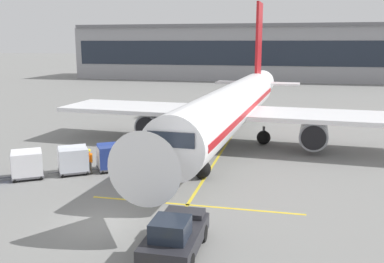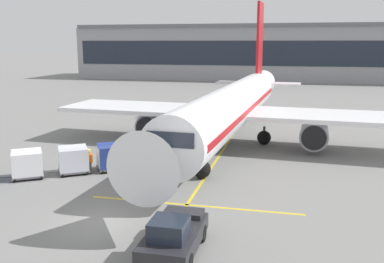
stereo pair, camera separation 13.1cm
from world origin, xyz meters
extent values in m
plane|color=slate|center=(0.00, 0.00, 0.00)|extent=(600.00, 600.00, 0.00)
cylinder|color=white|center=(4.01, 17.41, 3.42)|extent=(5.48, 31.06, 3.63)
cube|color=red|center=(4.01, 17.41, 3.42)|extent=(5.44, 29.83, 0.44)
cone|color=white|center=(2.97, 0.17, 3.42)|extent=(3.66, 3.83, 3.45)
cone|color=white|center=(5.11, 35.73, 3.69)|extent=(3.43, 5.99, 3.09)
cube|color=white|center=(-4.00, 18.66, 2.87)|extent=(15.02, 7.05, 0.36)
cylinder|color=#93969E|center=(-2.92, 17.98, 1.57)|extent=(2.49, 4.14, 2.25)
cylinder|color=black|center=(-3.05, 15.92, 1.57)|extent=(1.92, 0.23, 1.91)
cube|color=white|center=(12.10, 17.70, 2.87)|extent=(15.02, 7.05, 0.36)
cylinder|color=#93969E|center=(10.96, 17.15, 1.57)|extent=(2.49, 4.14, 2.25)
cylinder|color=black|center=(10.83, 15.09, 1.57)|extent=(1.92, 0.23, 1.91)
cube|color=red|center=(5.02, 34.28, 8.78)|extent=(0.50, 3.72, 9.27)
cube|color=white|center=(5.00, 33.99, 3.96)|extent=(10.11, 3.06, 0.20)
cube|color=#1E2633|center=(3.13, 2.71, 3.96)|extent=(2.64, 1.78, 0.80)
cylinder|color=#47474C|center=(3.45, 8.16, 1.11)|extent=(0.22, 0.22, 0.99)
sphere|color=black|center=(3.45, 8.16, 0.61)|extent=(1.22, 1.22, 1.22)
cylinder|color=#47474C|center=(1.38, 19.11, 1.11)|extent=(0.22, 0.22, 0.99)
sphere|color=black|center=(1.38, 19.11, 0.61)|extent=(1.22, 1.22, 1.22)
cylinder|color=#47474C|center=(6.82, 18.79, 1.11)|extent=(0.22, 0.22, 0.99)
sphere|color=black|center=(6.82, 18.79, 0.61)|extent=(1.22, 1.22, 1.22)
cube|color=silver|center=(-0.71, 11.01, 0.50)|extent=(3.75, 3.07, 0.44)
cube|color=black|center=(-1.70, 10.86, 1.07)|extent=(0.80, 0.78, 0.70)
cylinder|color=#333338|center=(-1.11, 11.20, 1.12)|extent=(0.08, 0.08, 0.80)
cube|color=silver|center=(0.33, 11.60, 1.76)|extent=(4.64, 3.17, 2.22)
cube|color=black|center=(0.33, 11.60, 1.85)|extent=(4.45, 2.98, 2.07)
cube|color=#333338|center=(0.54, 11.22, 1.88)|extent=(4.17, 2.41, 2.26)
cube|color=#333338|center=(0.11, 11.99, 1.88)|extent=(4.17, 2.41, 2.26)
cylinder|color=black|center=(0.69, 10.96, 0.28)|extent=(0.59, 0.45, 0.56)
cylinder|color=black|center=(-0.04, 12.24, 0.28)|extent=(0.59, 0.45, 0.56)
cylinder|color=black|center=(-1.38, 9.79, 0.28)|extent=(0.59, 0.45, 0.56)
cylinder|color=black|center=(-2.11, 11.07, 0.28)|extent=(0.59, 0.45, 0.56)
cube|color=#515156|center=(-3.04, 8.50, 0.21)|extent=(2.55, 2.44, 0.12)
cylinder|color=#4C4C51|center=(-4.16, 7.75, 0.20)|extent=(0.62, 0.45, 0.07)
cube|color=navy|center=(-3.04, 8.50, 1.02)|extent=(2.41, 2.30, 1.50)
cube|color=navy|center=(-3.27, 8.84, 1.54)|extent=(2.00, 1.71, 0.74)
cube|color=silver|center=(-3.84, 7.96, 1.02)|extent=(0.82, 1.21, 1.38)
sphere|color=black|center=(-4.08, 8.62, 0.15)|extent=(0.30, 0.30, 0.30)
sphere|color=black|center=(-3.33, 7.49, 0.15)|extent=(0.30, 0.30, 0.30)
sphere|color=black|center=(-2.75, 9.51, 0.15)|extent=(0.30, 0.30, 0.30)
sphere|color=black|center=(-2.00, 8.38, 0.15)|extent=(0.30, 0.30, 0.30)
cube|color=#515156|center=(-5.28, 7.17, 0.21)|extent=(2.55, 2.44, 0.12)
cylinder|color=#4C4C51|center=(-6.40, 6.42, 0.20)|extent=(0.62, 0.45, 0.07)
cube|color=silver|center=(-5.28, 7.17, 1.02)|extent=(2.41, 2.30, 1.50)
cube|color=silver|center=(-5.51, 7.51, 1.54)|extent=(2.00, 1.71, 0.74)
cube|color=silver|center=(-6.08, 6.63, 1.02)|extent=(0.82, 1.21, 1.38)
sphere|color=black|center=(-6.32, 7.29, 0.15)|extent=(0.30, 0.30, 0.30)
sphere|color=black|center=(-5.57, 6.16, 0.15)|extent=(0.30, 0.30, 0.30)
sphere|color=black|center=(-4.99, 8.18, 0.15)|extent=(0.30, 0.30, 0.30)
sphere|color=black|center=(-4.24, 7.05, 0.15)|extent=(0.30, 0.30, 0.30)
cube|color=#515156|center=(-7.73, 5.54, 0.21)|extent=(2.55, 2.44, 0.12)
cylinder|color=#4C4C51|center=(-8.86, 4.79, 0.20)|extent=(0.62, 0.45, 0.07)
cube|color=silver|center=(-7.73, 5.54, 1.02)|extent=(2.41, 2.30, 1.50)
cube|color=silver|center=(-7.96, 5.88, 1.54)|extent=(2.00, 1.71, 0.74)
cube|color=silver|center=(-8.54, 5.00, 1.02)|extent=(0.82, 1.21, 1.38)
sphere|color=black|center=(-8.78, 5.66, 0.15)|extent=(0.30, 0.30, 0.30)
sphere|color=black|center=(-8.02, 4.53, 0.15)|extent=(0.30, 0.30, 0.30)
sphere|color=black|center=(-7.45, 6.55, 0.15)|extent=(0.30, 0.30, 0.30)
sphere|color=black|center=(-6.69, 5.42, 0.15)|extent=(0.30, 0.30, 0.30)
cube|color=#232328|center=(4.42, -2.21, 0.68)|extent=(2.10, 4.40, 0.70)
cube|color=#1E2633|center=(4.42, -2.98, 1.43)|extent=(1.47, 1.54, 0.80)
cube|color=#28282D|center=(4.42, -0.56, 1.15)|extent=(1.79, 0.97, 0.24)
cylinder|color=black|center=(5.35, -0.84, 0.38)|extent=(0.28, 0.76, 0.76)
cylinder|color=black|center=(3.50, -0.84, 0.38)|extent=(0.28, 0.76, 0.76)
cylinder|color=black|center=(5.34, -3.57, 0.38)|extent=(0.28, 0.76, 0.76)
cylinder|color=black|center=(3.50, -3.57, 0.38)|extent=(0.28, 0.76, 0.76)
cylinder|color=#514C42|center=(-4.30, 7.45, 0.43)|extent=(0.15, 0.15, 0.86)
cylinder|color=#514C42|center=(-4.14, 7.38, 0.43)|extent=(0.15, 0.15, 0.86)
cube|color=orange|center=(-4.22, 7.41, 1.15)|extent=(0.44, 0.37, 0.58)
cube|color=white|center=(-4.17, 7.53, 1.15)|extent=(0.32, 0.14, 0.08)
sphere|color=tan|center=(-4.22, 7.41, 1.56)|extent=(0.21, 0.21, 0.21)
sphere|color=yellow|center=(-4.22, 7.41, 1.63)|extent=(0.23, 0.23, 0.23)
cylinder|color=orange|center=(-4.44, 7.51, 1.10)|extent=(0.09, 0.09, 0.56)
cylinder|color=orange|center=(-4.00, 7.32, 1.10)|extent=(0.09, 0.09, 0.56)
cylinder|color=#333847|center=(-2.91, 9.74, 0.43)|extent=(0.15, 0.15, 0.86)
cylinder|color=#333847|center=(-2.81, 9.89, 0.43)|extent=(0.15, 0.15, 0.86)
cube|color=yellow|center=(-2.86, 9.82, 1.15)|extent=(0.41, 0.45, 0.58)
cube|color=white|center=(-2.97, 9.89, 1.15)|extent=(0.20, 0.29, 0.08)
sphere|color=beige|center=(-2.86, 9.82, 1.56)|extent=(0.21, 0.21, 0.21)
sphere|color=yellow|center=(-2.86, 9.82, 1.63)|extent=(0.23, 0.23, 0.23)
cylinder|color=yellow|center=(-3.00, 9.62, 1.10)|extent=(0.09, 0.09, 0.56)
cylinder|color=yellow|center=(-2.73, 10.02, 1.10)|extent=(0.09, 0.09, 0.56)
cylinder|color=#514C42|center=(-2.19, 9.70, 0.43)|extent=(0.15, 0.15, 0.86)
cylinder|color=#514C42|center=(-2.02, 9.76, 0.43)|extent=(0.15, 0.15, 0.86)
cube|color=yellow|center=(-2.11, 9.73, 1.15)|extent=(0.44, 0.35, 0.58)
cube|color=white|center=(-2.15, 9.85, 1.15)|extent=(0.32, 0.13, 0.08)
sphere|color=#9E7051|center=(-2.11, 9.73, 1.56)|extent=(0.21, 0.21, 0.21)
sphere|color=yellow|center=(-2.11, 9.73, 1.63)|extent=(0.23, 0.23, 0.23)
cylinder|color=yellow|center=(-2.33, 9.65, 1.10)|extent=(0.09, 0.09, 0.56)
cylinder|color=yellow|center=(-1.88, 9.81, 1.10)|extent=(0.09, 0.09, 0.56)
cylinder|color=#333847|center=(-1.40, 9.09, 0.43)|extent=(0.15, 0.15, 0.86)
cylinder|color=#333847|center=(-1.51, 9.23, 0.43)|extent=(0.15, 0.15, 0.86)
cube|color=orange|center=(-1.45, 9.16, 1.15)|extent=(0.43, 0.45, 0.58)
cube|color=white|center=(-1.55, 9.08, 1.15)|extent=(0.23, 0.27, 0.08)
sphere|color=#9E7051|center=(-1.45, 9.16, 1.56)|extent=(0.21, 0.21, 0.21)
sphere|color=yellow|center=(-1.45, 9.16, 1.63)|extent=(0.23, 0.23, 0.23)
cylinder|color=orange|center=(-1.30, 8.98, 1.10)|extent=(0.09, 0.09, 0.56)
cylinder|color=orange|center=(-1.61, 9.35, 1.10)|extent=(0.09, 0.09, 0.56)
cube|color=black|center=(-1.48, 15.91, 0.03)|extent=(0.64, 0.64, 0.05)
cone|color=orange|center=(-1.48, 15.91, 0.39)|extent=(0.51, 0.51, 0.67)
cylinder|color=white|center=(-1.48, 15.91, 0.42)|extent=(0.28, 0.28, 0.08)
cube|color=yellow|center=(3.63, 17.41, 0.00)|extent=(0.20, 110.00, 0.01)
cube|color=yellow|center=(4.01, 3.28, 0.00)|extent=(12.00, 0.20, 0.01)
cube|color=#939399|center=(7.01, 88.76, 6.10)|extent=(99.14, 18.89, 12.20)
cube|color=#1E2633|center=(7.01, 79.26, 6.40)|extent=(96.17, 0.10, 5.49)
cube|color=slate|center=(7.01, 86.87, 12.55)|extent=(98.15, 16.05, 0.70)
camera|label=1|loc=(8.86, -18.56, 8.82)|focal=40.24mm
camera|label=2|loc=(8.99, -18.53, 8.82)|focal=40.24mm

